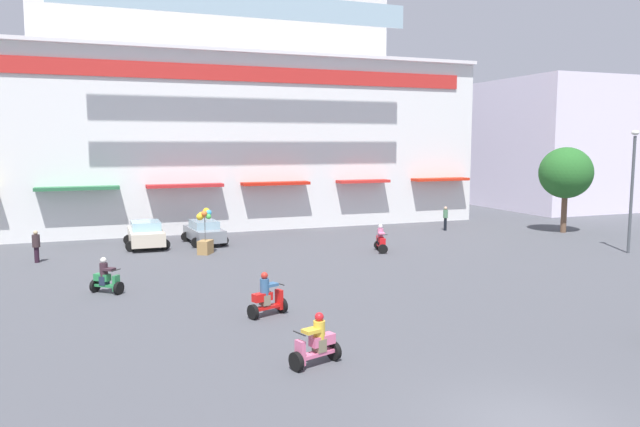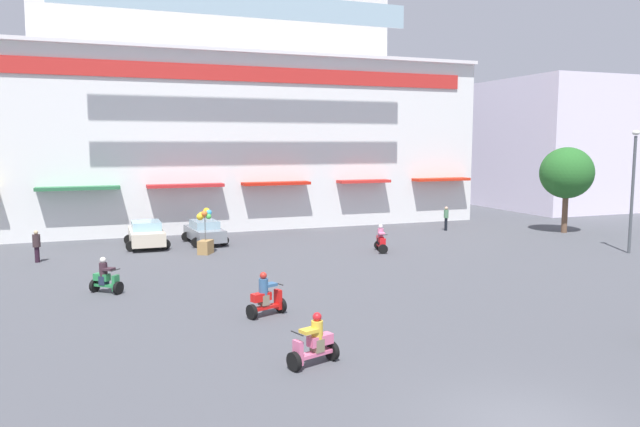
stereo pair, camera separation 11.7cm
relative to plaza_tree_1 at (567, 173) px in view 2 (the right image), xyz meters
name	(u,v)px [view 2 (the right image)]	position (x,y,z in m)	size (l,w,h in m)	color
ground_plane	(318,289)	(-21.03, -9.06, -4.01)	(128.00, 128.00, 0.00)	#484A50
colonial_building	(214,98)	(-21.03, 13.24, 5.32)	(37.96, 14.61, 21.36)	white
flank_building_right	(553,145)	(9.85, 12.52, 1.83)	(9.95, 11.83, 11.67)	silver
plaza_tree_1	(567,173)	(0.00, 0.00, 0.00)	(3.52, 3.45, 5.74)	brown
parked_car_0	(146,234)	(-26.88, 3.91, -3.24)	(2.44, 3.94, 1.52)	beige
parked_car_1	(205,232)	(-23.50, 3.98, -3.29)	(2.47, 4.02, 1.41)	gray
scooter_rider_0	(381,240)	(-14.76, -2.14, -3.38)	(0.88, 1.52, 1.52)	black
scooter_rider_1	(314,344)	(-24.06, -17.00, -3.41)	(1.54, 0.95, 1.46)	black
scooter_rider_2	(106,279)	(-29.26, -6.64, -3.41)	(1.33, 1.23, 1.47)	black
scooter_rider_7	(266,298)	(-24.06, -12.02, -3.35)	(1.50, 0.99, 1.59)	black
pedestrian_0	(446,217)	(-6.98, 3.58, -3.05)	(0.39, 0.39, 1.67)	black
pedestrian_1	(37,244)	(-32.43, 1.21, -3.08)	(0.50, 0.50, 1.64)	black
streetlamp_near	(633,182)	(-2.19, -7.31, -0.09)	(0.40, 0.40, 6.71)	#474C51
balloon_vendor_cart	(205,233)	(-24.04, 0.58, -2.88)	(0.99, 1.08, 2.51)	#A17B48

